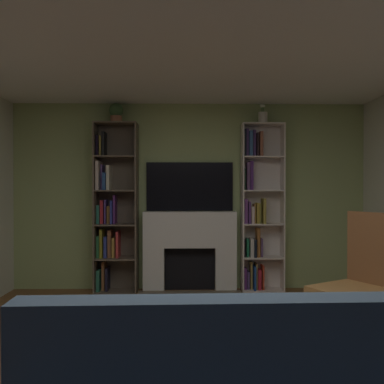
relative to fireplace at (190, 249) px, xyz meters
name	(u,v)px	position (x,y,z in m)	size (l,w,h in m)	color
wall_back_accent	(190,196)	(0.00, 0.15, 0.70)	(4.94, 0.06, 2.55)	#9EB470
ceiling	(195,1)	(0.00, -3.02, 2.01)	(4.94, 6.41, 0.06)	white
fireplace	(190,249)	(0.00, 0.00, 0.00)	(1.35, 0.54, 1.07)	white
tv	(190,187)	(0.00, 0.09, 0.84)	(1.18, 0.06, 0.66)	black
bookshelf_left	(112,211)	(-1.05, 0.00, 0.50)	(0.56, 0.33, 2.26)	brown
bookshelf_right	(257,209)	(0.92, 0.03, 0.54)	(0.56, 0.26, 2.26)	silver
potted_plant	(116,113)	(-0.98, -0.03, 1.83)	(0.19, 0.19, 0.26)	#AF6B4B
vase_with_flowers	(263,116)	(0.98, -0.03, 1.78)	(0.12, 0.12, 0.26)	beige
armchair	(360,281)	(1.53, -1.90, -0.02)	(0.83, 0.80, 1.17)	brown
coffee_table	(230,380)	(0.17, -3.51, -0.18)	(0.97, 0.46, 0.46)	brown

